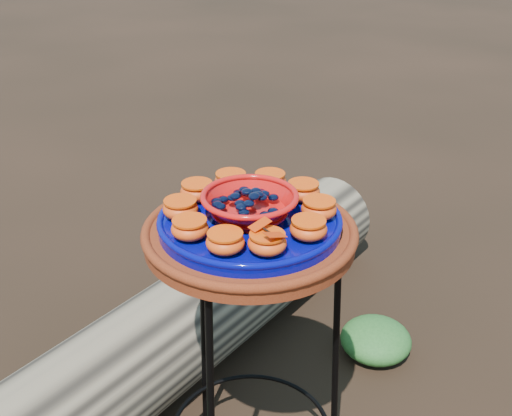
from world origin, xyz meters
TOP-DOWN VIEW (x-y plane):
  - plant_stand at (0.00, 0.00)m, footprint 0.44×0.44m
  - terracotta_saucer at (0.00, 0.00)m, footprint 0.45×0.45m
  - cobalt_plate at (0.00, 0.00)m, footprint 0.38×0.38m
  - red_bowl at (0.00, 0.00)m, footprint 0.19×0.19m
  - glass_gems at (0.00, 0.00)m, footprint 0.15×0.15m
  - orange_half_0 at (-0.06, -0.13)m, footprint 0.07×0.07m
  - orange_half_1 at (0.04, -0.14)m, footprint 0.07×0.07m
  - orange_half_2 at (0.11, -0.09)m, footprint 0.07×0.07m
  - orange_half_3 at (0.14, -0.00)m, footprint 0.07×0.07m
  - orange_half_4 at (0.12, 0.08)m, footprint 0.07×0.07m
  - orange_half_5 at (0.05, 0.14)m, footprint 0.07×0.07m
  - orange_half_6 at (-0.04, 0.14)m, footprint 0.07×0.07m
  - orange_half_7 at (-0.11, 0.09)m, footprint 0.07×0.07m
  - orange_half_8 at (-0.14, 0.00)m, footprint 0.07×0.07m
  - orange_half_9 at (-0.12, -0.08)m, footprint 0.07×0.07m
  - butterfly at (-0.06, -0.13)m, footprint 0.09×0.06m
  - driftwood_log at (0.15, 0.48)m, footprint 1.76×0.92m
  - foliage_right at (0.61, 0.14)m, footprint 0.23×0.23m
  - foliage_back at (-0.19, 0.46)m, footprint 0.28×0.28m

SIDE VIEW (x-z plane):
  - foliage_right at x=0.61m, z-range 0.00..0.12m
  - foliage_back at x=-0.19m, z-range 0.00..0.14m
  - driftwood_log at x=0.15m, z-range 0.00..0.32m
  - plant_stand at x=0.00m, z-range 0.00..0.70m
  - terracotta_saucer at x=0.00m, z-range 0.70..0.74m
  - cobalt_plate at x=0.00m, z-range 0.74..0.76m
  - orange_half_0 at x=-0.06m, z-range 0.76..0.80m
  - orange_half_1 at x=0.04m, z-range 0.76..0.80m
  - orange_half_2 at x=0.11m, z-range 0.76..0.80m
  - orange_half_3 at x=0.14m, z-range 0.76..0.80m
  - orange_half_4 at x=0.12m, z-range 0.76..0.80m
  - orange_half_5 at x=0.05m, z-range 0.76..0.80m
  - orange_half_6 at x=-0.04m, z-range 0.76..0.80m
  - orange_half_7 at x=-0.11m, z-range 0.76..0.80m
  - orange_half_8 at x=-0.14m, z-range 0.76..0.80m
  - orange_half_9 at x=-0.12m, z-range 0.76..0.80m
  - red_bowl at x=0.00m, z-range 0.76..0.82m
  - butterfly at x=-0.06m, z-range 0.80..0.82m
  - glass_gems at x=0.00m, z-range 0.82..0.84m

